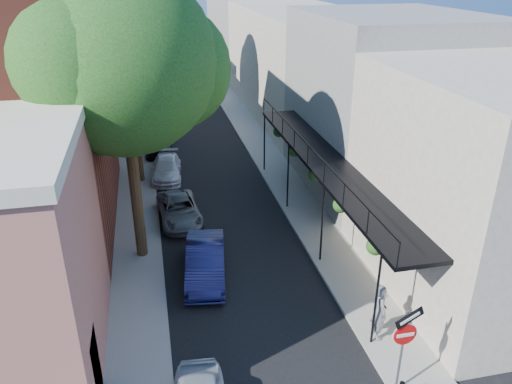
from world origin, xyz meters
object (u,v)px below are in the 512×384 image
oak_far (135,11)px  oak_near (134,64)px  parked_car_b (205,262)px  parked_car_d (167,168)px  parked_car_e (158,142)px  parked_car_g (158,103)px  sign_post (405,337)px  oak_mid (135,52)px  parked_car_f (163,123)px  pedestrian (379,311)px  parked_car_c (179,210)px

oak_far → oak_near: bearing=-90.0°
oak_near → parked_car_b: 7.81m
parked_car_d → oak_near: bearing=-93.3°
oak_far → parked_car_e: size_ratio=2.88×
parked_car_g → sign_post: bearing=-88.2°
sign_post → oak_far: oak_far is taller
sign_post → oak_far: bearing=103.9°
oak_far → parked_car_d: oak_far is taller
parked_car_d → oak_mid: bearing=-175.7°
parked_car_f → pedestrian: bearing=-76.3°
parked_car_c → parked_car_g: parked_car_g is taller
oak_near → parked_car_c: 7.89m
oak_mid → parked_car_g: oak_mid is taller
parked_car_g → pedestrian: size_ratio=2.21×
parked_car_d → parked_car_e: size_ratio=0.95×
parked_car_f → sign_post: bearing=-78.3°
oak_near → parked_car_c: (1.33, 2.61, -7.32)m
sign_post → parked_car_g: bearing=99.6°
oak_mid → pedestrian: 17.59m
parked_car_e → pedestrian: size_ratio=2.10×
parked_car_d → pedestrian: size_ratio=1.98×
sign_post → parked_car_e: 22.37m
sign_post → parked_car_c: bearing=113.6°
oak_near → parked_car_g: bearing=87.2°
oak_mid → sign_post: bearing=-69.1°
sign_post → parked_car_d: (-5.48, 17.26, -1.47)m
oak_far → parked_car_f: (1.21, -0.31, -7.59)m
parked_car_f → oak_far: bearing=165.7°
sign_post → parked_car_d: bearing=107.6°
pedestrian → parked_car_d: bearing=23.5°
parked_car_c → parked_car_g: 20.04m
parked_car_c → parked_car_d: (-0.28, 5.36, 0.01)m
oak_mid → oak_far: 9.12m
parked_car_f → parked_car_g: (-0.12, 5.95, -0.07)m
parked_car_f → parked_car_g: parked_car_f is taller
oak_near → oak_mid: oak_near is taller
oak_far → parked_car_c: size_ratio=2.98×
oak_near → oak_far: (0.01, 17.01, 0.38)m
parked_car_f → parked_car_g: size_ratio=0.94×
parked_car_c → parked_car_e: bearing=89.6°
parked_car_e → parked_car_g: (0.34, 10.36, -0.10)m
oak_near → oak_mid: bearing=90.4°
parked_car_d → parked_car_e: parked_car_e is taller
parked_car_c → pedestrian: size_ratio=2.03×
oak_mid → parked_car_g: bearing=85.5°
oak_near → oak_mid: 8.01m
parked_car_c → pedestrian: 11.17m
parked_car_f → oak_near: bearing=-94.1°
sign_post → oak_near: size_ratio=0.26×
oak_far → parked_car_b: size_ratio=2.86×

